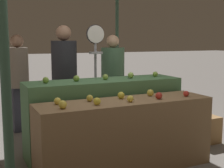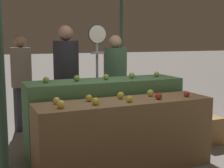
{
  "view_description": "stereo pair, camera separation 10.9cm",
  "coord_description": "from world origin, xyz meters",
  "px_view_note": "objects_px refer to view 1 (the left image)",
  "views": [
    {
      "loc": [
        -1.62,
        -3.07,
        1.5
      ],
      "look_at": [
        -0.03,
        0.3,
        0.97
      ],
      "focal_mm": 50.0,
      "sensor_mm": 36.0,
      "label": 1
    },
    {
      "loc": [
        -1.52,
        -3.11,
        1.5
      ],
      "look_at": [
        -0.03,
        0.3,
        0.97
      ],
      "focal_mm": 50.0,
      "sensor_mm": 36.0,
      "label": 2
    }
  ],
  "objects_px": {
    "person_customer_right": "(113,76)",
    "wooden_crate_side": "(203,129)",
    "person_vendor_at_scale": "(64,75)",
    "person_customer_left": "(18,76)",
    "produce_scale": "(96,58)"
  },
  "relations": [
    {
      "from": "person_customer_right",
      "to": "wooden_crate_side",
      "type": "height_order",
      "value": "person_customer_right"
    },
    {
      "from": "person_customer_left",
      "to": "person_customer_right",
      "type": "relative_size",
      "value": 1.0
    },
    {
      "from": "produce_scale",
      "to": "person_customer_right",
      "type": "height_order",
      "value": "produce_scale"
    },
    {
      "from": "person_vendor_at_scale",
      "to": "wooden_crate_side",
      "type": "xyz_separation_m",
      "value": [
        1.8,
        -0.99,
        -0.79
      ]
    },
    {
      "from": "wooden_crate_side",
      "to": "person_vendor_at_scale",
      "type": "bearing_deg",
      "value": 151.08
    },
    {
      "from": "person_customer_left",
      "to": "wooden_crate_side",
      "type": "xyz_separation_m",
      "value": [
        2.36,
        -1.7,
        -0.72
      ]
    },
    {
      "from": "produce_scale",
      "to": "person_vendor_at_scale",
      "type": "bearing_deg",
      "value": 145.88
    },
    {
      "from": "person_customer_right",
      "to": "wooden_crate_side",
      "type": "bearing_deg",
      "value": 136.6
    },
    {
      "from": "person_customer_left",
      "to": "produce_scale",
      "type": "bearing_deg",
      "value": 120.59
    },
    {
      "from": "person_vendor_at_scale",
      "to": "person_customer_right",
      "type": "xyz_separation_m",
      "value": [
        0.89,
        0.2,
        -0.08
      ]
    },
    {
      "from": "produce_scale",
      "to": "person_customer_left",
      "type": "relative_size",
      "value": 1.08
    },
    {
      "from": "wooden_crate_side",
      "to": "person_customer_right",
      "type": "bearing_deg",
      "value": 127.37
    },
    {
      "from": "produce_scale",
      "to": "person_customer_right",
      "type": "bearing_deg",
      "value": 43.19
    },
    {
      "from": "person_customer_right",
      "to": "person_customer_left",
      "type": "bearing_deg",
      "value": -10.16
    },
    {
      "from": "person_vendor_at_scale",
      "to": "wooden_crate_side",
      "type": "height_order",
      "value": "person_vendor_at_scale"
    }
  ]
}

